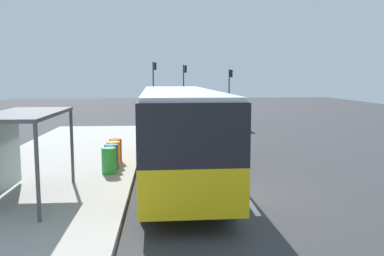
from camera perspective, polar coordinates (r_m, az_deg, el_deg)
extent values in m
cube|color=#38383A|center=(26.70, 0.67, -0.79)|extent=(56.00, 92.00, 0.04)
cube|color=#ADAAA3|center=(15.35, -19.84, -6.74)|extent=(6.20, 30.00, 0.18)
cube|color=silver|center=(12.19, 8.07, -10.36)|extent=(0.16, 2.20, 0.01)
cube|color=silver|center=(16.94, 4.45, -5.33)|extent=(0.16, 2.20, 0.01)
cube|color=silver|center=(21.81, 2.46, -2.52)|extent=(0.16, 2.20, 0.01)
cube|color=silver|center=(26.72, 1.21, -0.73)|extent=(0.16, 2.20, 0.01)
cube|color=silver|center=(31.66, 0.34, 0.50)|extent=(0.16, 2.20, 0.01)
cube|color=silver|center=(36.62, -0.29, 1.40)|extent=(0.16, 2.20, 0.01)
cube|color=silver|center=(41.59, -0.77, 2.08)|extent=(0.16, 2.20, 0.01)
cube|color=yellow|center=(14.44, -1.88, -3.17)|extent=(2.72, 11.05, 1.15)
cube|color=black|center=(14.26, -1.91, 1.97)|extent=(2.72, 11.05, 1.45)
cube|color=silver|center=(14.21, -1.92, 5.09)|extent=(2.59, 10.82, 0.12)
cube|color=black|center=(19.69, -2.88, 3.18)|extent=(2.30, 0.17, 1.22)
cube|color=black|center=(13.75, -6.82, 1.43)|extent=(0.25, 8.58, 1.10)
cylinder|color=black|center=(18.35, -6.16, -2.82)|extent=(0.30, 1.01, 1.00)
cylinder|color=black|center=(18.46, 0.88, -2.72)|extent=(0.30, 1.01, 1.00)
cylinder|color=black|center=(10.95, -6.65, -9.67)|extent=(0.30, 1.01, 1.00)
cylinder|color=black|center=(11.12, 5.23, -9.38)|extent=(0.30, 1.01, 1.00)
cube|color=silver|center=(31.10, 4.03, 2.80)|extent=(2.01, 5.20, 1.96)
cube|color=black|center=(31.08, 4.04, 3.41)|extent=(2.04, 3.12, 0.44)
cylinder|color=black|center=(29.37, 6.31, 0.60)|extent=(0.22, 0.68, 0.68)
cylinder|color=black|center=(29.10, 2.82, 0.57)|extent=(0.22, 0.68, 0.68)
cylinder|color=black|center=(33.29, 5.06, 1.38)|extent=(0.22, 0.68, 0.68)
cylinder|color=black|center=(33.05, 1.98, 1.36)|extent=(0.22, 0.68, 0.68)
cube|color=#B7B7BC|center=(50.60, 0.93, 3.68)|extent=(1.92, 4.45, 0.60)
cube|color=black|center=(50.77, 0.92, 4.37)|extent=(1.65, 2.42, 0.60)
cylinder|color=black|center=(49.19, 2.00, 3.23)|extent=(0.22, 0.65, 0.64)
cylinder|color=black|center=(49.08, 0.08, 3.22)|extent=(0.22, 0.65, 0.64)
cylinder|color=black|center=(52.17, 1.72, 3.45)|extent=(0.22, 0.65, 0.64)
cylinder|color=black|center=(52.07, -0.08, 3.45)|extent=(0.22, 0.65, 0.64)
cylinder|color=green|center=(15.08, -11.51, -4.49)|extent=(0.52, 0.52, 0.95)
cylinder|color=blue|center=(15.77, -11.20, -3.98)|extent=(0.52, 0.52, 0.95)
cylinder|color=yellow|center=(16.45, -10.91, -3.51)|extent=(0.52, 0.52, 0.95)
cylinder|color=red|center=(17.13, -10.64, -3.08)|extent=(0.52, 0.52, 0.95)
cylinder|color=#2D2D2D|center=(46.78, 5.20, 5.40)|extent=(0.14, 0.14, 4.55)
cube|color=black|center=(46.80, 5.49, 7.57)|extent=(0.24, 0.28, 0.84)
sphere|color=#360606|center=(46.82, 5.64, 7.91)|extent=(0.16, 0.16, 0.16)
sphere|color=#3C2C03|center=(46.82, 5.64, 7.57)|extent=(0.16, 0.16, 0.16)
sphere|color=green|center=(46.82, 5.64, 7.23)|extent=(0.16, 0.16, 0.16)
cylinder|color=#2D2D2D|center=(46.94, -5.42, 5.91)|extent=(0.14, 0.14, 5.38)
cube|color=black|center=(46.95, -5.18, 8.58)|extent=(0.24, 0.28, 0.84)
sphere|color=red|center=(46.95, -5.04, 8.93)|extent=(0.16, 0.16, 0.16)
sphere|color=#3C2C03|center=(46.95, -5.04, 8.58)|extent=(0.16, 0.16, 0.16)
sphere|color=black|center=(46.94, -5.03, 8.24)|extent=(0.16, 0.16, 0.16)
cylinder|color=#2D2D2D|center=(47.81, -1.18, 5.78)|extent=(0.14, 0.14, 5.08)
cube|color=black|center=(47.82, -0.92, 8.23)|extent=(0.24, 0.28, 0.84)
sphere|color=red|center=(47.83, -0.78, 8.56)|extent=(0.16, 0.16, 0.16)
sphere|color=#3C2C03|center=(47.82, -0.78, 8.23)|extent=(0.16, 0.16, 0.16)
sphere|color=black|center=(47.82, -0.78, 7.89)|extent=(0.16, 0.16, 0.16)
cube|color=#4C4C51|center=(12.30, -22.33, 1.81)|extent=(1.80, 4.00, 0.10)
cylinder|color=#4C4C51|center=(10.44, -20.77, -5.82)|extent=(0.10, 0.10, 2.44)
cylinder|color=#4C4C51|center=(14.05, -16.41, -2.40)|extent=(0.10, 0.10, 2.44)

